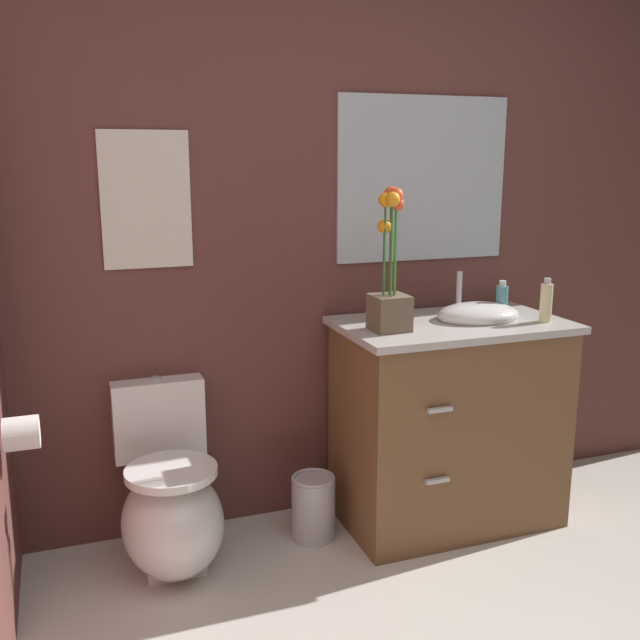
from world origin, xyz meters
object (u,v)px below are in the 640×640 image
object	(u,v)px
soap_bottle	(502,301)
trash_bin	(313,507)
vanity_cabinet	(449,419)
flower_vase	(390,282)
lotion_bottle	(546,302)
wall_mirror	(423,179)
wall_poster	(146,200)
toilet	(171,506)
toilet_paper_roll	(21,433)

from	to	relation	value
soap_bottle	trash_bin	size ratio (longest dim) A/B	0.57
vanity_cabinet	flower_vase	distance (m)	0.70
lotion_bottle	wall_mirror	size ratio (longest dim) A/B	0.23
soap_bottle	wall_mirror	xyz separation A→B (m)	(-0.24, 0.28, 0.50)
wall_poster	flower_vase	bearing A→B (deg)	-21.65
vanity_cabinet	wall_poster	bearing A→B (deg)	166.06
trash_bin	toilet	bearing A→B (deg)	-179.41
trash_bin	wall_mirror	distance (m)	1.47
lotion_bottle	trash_bin	distance (m)	1.27
lotion_bottle	soap_bottle	bearing A→B (deg)	128.24
flower_vase	toilet_paper_roll	size ratio (longest dim) A/B	5.05
vanity_cabinet	lotion_bottle	bearing A→B (deg)	-20.99
wall_poster	wall_mirror	bearing A→B (deg)	0.00
wall_poster	wall_mirror	distance (m)	1.18
flower_vase	trash_bin	size ratio (longest dim) A/B	2.04
flower_vase	toilet_paper_roll	distance (m)	1.41
toilet	lotion_bottle	distance (m)	1.70
vanity_cabinet	toilet_paper_roll	distance (m)	1.69
vanity_cabinet	soap_bottle	size ratio (longest dim) A/B	6.84
soap_bottle	toilet_paper_roll	xyz separation A→B (m)	(-1.91, -0.18, -0.27)
soap_bottle	lotion_bottle	bearing A→B (deg)	-51.76
wall_mirror	toilet	bearing A→B (deg)	-167.24
wall_poster	toilet_paper_roll	size ratio (longest dim) A/B	4.73
wall_poster	wall_mirror	xyz separation A→B (m)	(1.18, 0.00, 0.07)
toilet_paper_roll	lotion_bottle	bearing A→B (deg)	0.99
toilet	trash_bin	distance (m)	0.59
soap_bottle	wall_mirror	size ratio (longest dim) A/B	0.19
flower_vase	wall_poster	xyz separation A→B (m)	(-0.87, 0.34, 0.31)
vanity_cabinet	flower_vase	size ratio (longest dim) A/B	1.91
toilet	vanity_cabinet	xyz separation A→B (m)	(1.18, -0.03, 0.21)
flower_vase	vanity_cabinet	bearing A→B (deg)	9.01
flower_vase	trash_bin	bearing A→B (deg)	163.93
vanity_cabinet	trash_bin	xyz separation A→B (m)	(-0.60, 0.03, -0.32)
lotion_bottle	wall_mirror	xyz separation A→B (m)	(-0.35, 0.43, 0.49)
toilet	wall_mirror	world-z (taller)	wall_mirror
soap_bottle	vanity_cabinet	bearing A→B (deg)	-177.51
trash_bin	wall_mirror	bearing A→B (deg)	23.53
trash_bin	wall_poster	bearing A→B (deg)	155.74
toilet	soap_bottle	bearing A→B (deg)	-0.65
toilet	wall_mirror	xyz separation A→B (m)	(1.18, 0.27, 1.21)
toilet	flower_vase	size ratio (longest dim) A/B	1.24
soap_bottle	lotion_bottle	distance (m)	0.19
toilet	trash_bin	xyz separation A→B (m)	(0.58, 0.01, -0.11)
soap_bottle	wall_mirror	distance (m)	0.62
flower_vase	wall_poster	bearing A→B (deg)	158.35
flower_vase	lotion_bottle	size ratio (longest dim) A/B	3.05
trash_bin	toilet_paper_roll	size ratio (longest dim) A/B	2.47
flower_vase	soap_bottle	distance (m)	0.57
trash_bin	wall_poster	distance (m)	1.40
soap_bottle	toilet_paper_roll	bearing A→B (deg)	-174.60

